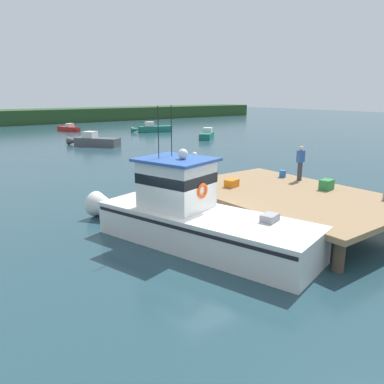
# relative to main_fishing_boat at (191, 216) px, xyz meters

# --- Properties ---
(ground_plane) EXTENTS (200.00, 200.00, 0.00)m
(ground_plane) POSITION_rel_main_fishing_boat_xyz_m (-0.05, -0.41, -1.01)
(ground_plane) COLOR #23424C
(dock) EXTENTS (6.00, 9.00, 1.20)m
(dock) POSITION_rel_main_fishing_boat_xyz_m (4.75, -0.41, 0.07)
(dock) COLOR #4C3D2D
(dock) RESTS_ON ground
(main_fishing_boat) EXTENTS (4.64, 9.92, 4.80)m
(main_fishing_boat) POSITION_rel_main_fishing_boat_xyz_m (0.00, 0.00, 0.00)
(main_fishing_boat) COLOR silver
(main_fishing_boat) RESTS_ON ground
(crate_single_far) EXTENTS (0.69, 0.58, 0.33)m
(crate_single_far) POSITION_rel_main_fishing_boat_xyz_m (3.59, 1.78, 0.36)
(crate_single_far) COLOR orange
(crate_single_far) RESTS_ON dock
(crate_stack_mid_dock) EXTENTS (0.66, 0.52, 0.43)m
(crate_stack_mid_dock) POSITION_rel_main_fishing_boat_xyz_m (6.50, -1.03, 0.41)
(crate_stack_mid_dock) COLOR #2D8442
(crate_stack_mid_dock) RESTS_ON dock
(bait_bucket) EXTENTS (0.32, 0.32, 0.34)m
(bait_bucket) POSITION_rel_main_fishing_boat_xyz_m (6.95, 1.76, 0.36)
(bait_bucket) COLOR #2866B2
(bait_bucket) RESTS_ON dock
(deckhand_by_the_boat) EXTENTS (0.36, 0.22, 1.63)m
(deckhand_by_the_boat) POSITION_rel_main_fishing_boat_xyz_m (7.04, 0.82, 1.05)
(deckhand_by_the_boat) COLOR #383842
(deckhand_by_the_boat) RESTS_ON dock
(moored_boat_off_the_point) EXTENTS (5.59, 2.78, 1.41)m
(moored_boat_off_the_point) POSITION_rel_main_fishing_boat_xyz_m (19.96, 35.41, -0.52)
(moored_boat_off_the_point) COLOR #196B5B
(moored_boat_off_the_point) RESTS_ON ground
(moored_boat_outer_mooring) EXTENTS (4.21, 3.96, 1.23)m
(moored_boat_outer_mooring) POSITION_rel_main_fishing_boat_xyz_m (21.22, 25.11, -0.59)
(moored_boat_outer_mooring) COLOR #196B5B
(moored_boat_outer_mooring) RESTS_ON ground
(moored_boat_far_right) EXTENTS (4.18, 5.32, 1.45)m
(moored_boat_far_right) POSITION_rel_main_fishing_boat_xyz_m (7.81, 26.77, -0.51)
(moored_boat_far_right) COLOR #4C4C51
(moored_boat_far_right) RESTS_ON ground
(moored_boat_far_left) EXTENTS (1.91, 4.40, 1.10)m
(moored_boat_far_left) POSITION_rel_main_fishing_boat_xyz_m (11.25, 43.47, -0.63)
(moored_boat_far_left) COLOR red
(moored_boat_far_left) RESTS_ON ground
(mooring_buoy_inshore) EXTENTS (0.49, 0.49, 0.49)m
(mooring_buoy_inshore) POSITION_rel_main_fishing_boat_xyz_m (11.45, 14.78, -0.76)
(mooring_buoy_inshore) COLOR silver
(mooring_buoy_inshore) RESTS_ON ground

